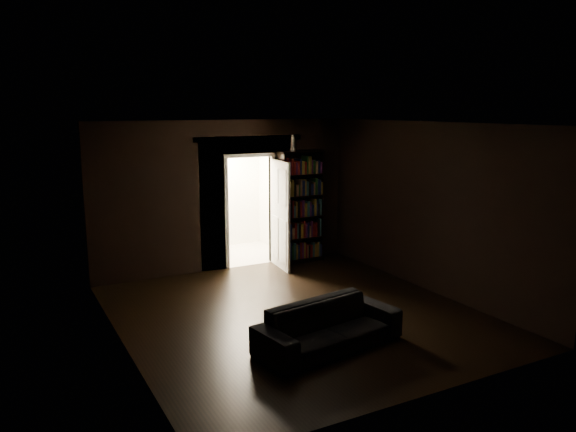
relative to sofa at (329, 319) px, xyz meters
name	(u,v)px	position (x,y,z in m)	size (l,w,h in m)	color
ground	(296,314)	(0.20, 1.20, -0.37)	(5.50, 5.50, 0.00)	black
room_walls	(264,193)	(0.19, 2.27, 1.31)	(5.02, 5.61, 2.84)	black
kitchen_alcove	(228,196)	(0.70, 5.07, 0.84)	(2.20, 1.80, 2.60)	#BDB4A5
sofa	(329,319)	(0.00, 0.00, 0.00)	(1.94, 0.84, 0.75)	black
bookshelf	(301,207)	(1.70, 3.75, 0.73)	(0.90, 0.32, 2.20)	black
refrigerator	(197,215)	(0.10, 5.31, 0.45)	(0.74, 0.68, 1.65)	white
door	(280,215)	(1.13, 3.51, 0.65)	(0.85, 0.05, 2.05)	white
figurine	(293,143)	(1.49, 3.70, 1.98)	(0.10, 0.10, 0.31)	white
bottles	(197,170)	(0.10, 5.24, 1.39)	(0.57, 0.07, 0.23)	black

